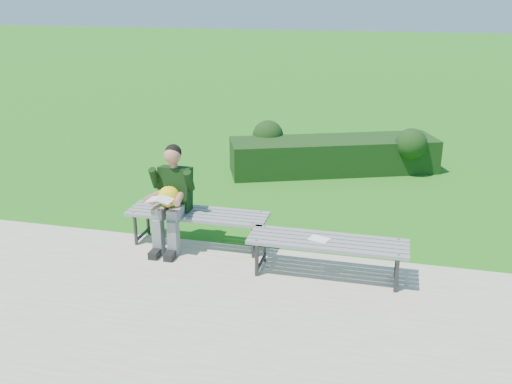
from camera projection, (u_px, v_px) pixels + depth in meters
name	position (u px, v px, depth m)	size (l,w,h in m)	color
ground	(250.00, 247.00, 7.34)	(80.00, 80.00, 0.00)	#29751E
walkway	(207.00, 319.00, 5.74)	(30.00, 3.50, 0.02)	beige
hedge	(334.00, 153.00, 10.31)	(3.78, 2.21, 0.86)	#163A0E
bench_left	(198.00, 216.00, 7.24)	(1.80, 0.50, 0.46)	gray
bench_right	(328.00, 245.00, 6.45)	(1.80, 0.50, 0.46)	gray
seated_boy	(171.00, 195.00, 7.12)	(0.56, 0.76, 1.31)	gray
paper_sheet	(319.00, 239.00, 6.45)	(0.26, 0.22, 0.01)	white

